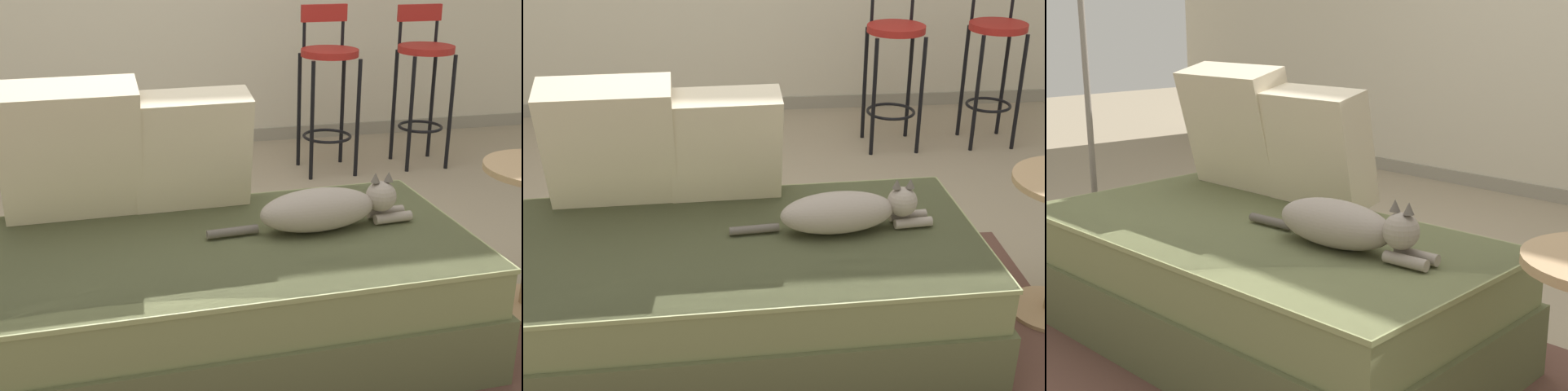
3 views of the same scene
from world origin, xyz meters
TOP-DOWN VIEW (x-y plane):
  - ground_plane at (0.00, 0.00)m, footprint 16.00×16.00m
  - wall_baseboard_trim at (0.00, 2.20)m, footprint 8.00×0.02m
  - couch at (0.00, -0.40)m, footprint 1.76×0.97m
  - throw_pillow_corner at (-0.49, -0.06)m, footprint 0.50×0.30m
  - throw_pillow_middle at (-0.06, -0.05)m, footprint 0.44×0.25m
  - cat at (0.37, -0.36)m, footprint 0.75×0.21m
  - bar_stool_near_window at (0.97, 1.48)m, footprint 0.34×0.34m
  - bar_stool_by_doorway at (1.58, 1.48)m, footprint 0.34×0.34m

SIDE VIEW (x-z plane):
  - ground_plane at x=0.00m, z-range 0.00..0.00m
  - wall_baseboard_trim at x=0.00m, z-range 0.00..0.09m
  - couch at x=0.00m, z-range 0.00..0.42m
  - cat at x=0.37m, z-range 0.40..0.59m
  - bar_stool_near_window at x=0.97m, z-range 0.09..1.08m
  - bar_stool_by_doorway at x=1.58m, z-range 0.11..1.09m
  - throw_pillow_middle at x=-0.06m, z-range 0.42..0.87m
  - throw_pillow_corner at x=-0.49m, z-range 0.42..0.93m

